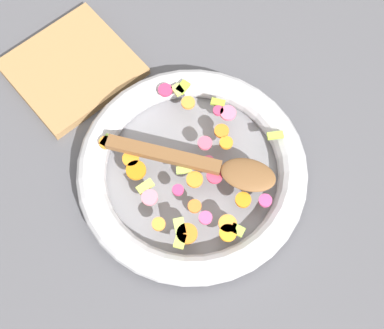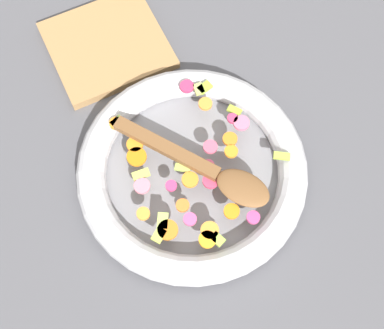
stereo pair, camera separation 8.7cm
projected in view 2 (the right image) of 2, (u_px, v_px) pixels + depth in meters
ground_plane at (192, 176)px, 0.92m from camera, size 4.00×4.00×0.00m
skillet at (192, 171)px, 0.90m from camera, size 0.39×0.39×0.05m
chopped_vegetables at (190, 171)px, 0.87m from camera, size 0.27×0.30×0.01m
wooden_spoon at (208, 170)px, 0.86m from camera, size 0.19×0.25×0.01m
cutting_board at (107, 45)px, 1.01m from camera, size 0.21×0.20×0.02m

